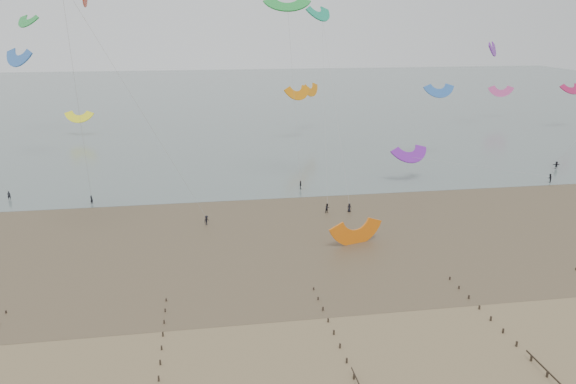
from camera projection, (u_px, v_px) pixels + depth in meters
name	position (u px, v px, depth m)	size (l,w,h in m)	color
ground	(299.00, 345.00, 57.85)	(500.00, 500.00, 0.00)	brown
sea_and_shore	(236.00, 230.00, 89.70)	(500.00, 665.00, 0.03)	#475654
kitesurfer_lead	(92.00, 200.00, 102.51)	(0.60, 0.40, 1.65)	black
kitesurfers	(398.00, 189.00, 109.14)	(116.63, 25.18, 1.88)	black
grounded_kite	(356.00, 244.00, 84.44)	(7.51, 3.93, 5.72)	orange
kites_airborne	(225.00, 70.00, 135.53)	(232.15, 108.75, 45.23)	red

